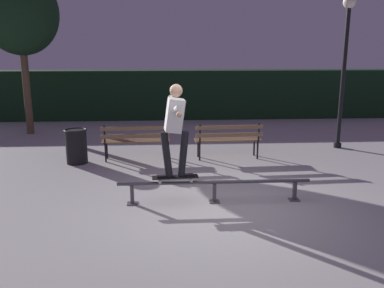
{
  "coord_description": "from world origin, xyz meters",
  "views": [
    {
      "loc": [
        -0.8,
        -6.25,
        2.56
      ],
      "look_at": [
        -0.34,
        1.07,
        0.85
      ],
      "focal_mm": 37.64,
      "sensor_mm": 36.0,
      "label": 1
    }
  ],
  "objects_px": {
    "skateboard": "(175,177)",
    "park_bench_leftmost": "(136,138)",
    "grind_rail": "(214,186)",
    "skateboarder": "(175,123)",
    "park_bench_left_center": "(228,137)",
    "tree_far_left": "(20,13)",
    "trash_can": "(76,146)",
    "lamp_post_right": "(345,54)"
  },
  "relations": [
    {
      "from": "grind_rail",
      "to": "skateboard",
      "type": "xyz_separation_m",
      "value": [
        -0.67,
        0.0,
        0.17
      ]
    },
    {
      "from": "park_bench_left_center",
      "to": "lamp_post_right",
      "type": "distance_m",
      "value": 3.81
    },
    {
      "from": "park_bench_left_center",
      "to": "grind_rail",
      "type": "bearing_deg",
      "value": -103.27
    },
    {
      "from": "park_bench_left_center",
      "to": "park_bench_leftmost",
      "type": "bearing_deg",
      "value": 180.0
    },
    {
      "from": "park_bench_leftmost",
      "to": "trash_can",
      "type": "height_order",
      "value": "park_bench_leftmost"
    },
    {
      "from": "park_bench_leftmost",
      "to": "tree_far_left",
      "type": "bearing_deg",
      "value": 136.12
    },
    {
      "from": "skateboarder",
      "to": "grind_rail",
      "type": "bearing_deg",
      "value": -0.02
    },
    {
      "from": "grind_rail",
      "to": "skateboarder",
      "type": "xyz_separation_m",
      "value": [
        -0.67,
        0.0,
        1.11
      ]
    },
    {
      "from": "tree_far_left",
      "to": "trash_can",
      "type": "bearing_deg",
      "value": -58.3
    },
    {
      "from": "skateboard",
      "to": "park_bench_leftmost",
      "type": "height_order",
      "value": "park_bench_leftmost"
    },
    {
      "from": "skateboard",
      "to": "trash_can",
      "type": "relative_size",
      "value": 0.99
    },
    {
      "from": "skateboarder",
      "to": "park_bench_left_center",
      "type": "distance_m",
      "value": 3.24
    },
    {
      "from": "grind_rail",
      "to": "skateboard",
      "type": "relative_size",
      "value": 4.18
    },
    {
      "from": "tree_far_left",
      "to": "grind_rail",
      "type": "bearing_deg",
      "value": -50.72
    },
    {
      "from": "park_bench_leftmost",
      "to": "park_bench_left_center",
      "type": "bearing_deg",
      "value": 0.0
    },
    {
      "from": "skateboarder",
      "to": "lamp_post_right",
      "type": "height_order",
      "value": "lamp_post_right"
    },
    {
      "from": "grind_rail",
      "to": "trash_can",
      "type": "bearing_deg",
      "value": 137.39
    },
    {
      "from": "park_bench_leftmost",
      "to": "lamp_post_right",
      "type": "relative_size",
      "value": 0.41
    },
    {
      "from": "skateboarder",
      "to": "trash_can",
      "type": "bearing_deg",
      "value": 129.88
    },
    {
      "from": "park_bench_leftmost",
      "to": "lamp_post_right",
      "type": "distance_m",
      "value": 5.76
    },
    {
      "from": "skateboarder",
      "to": "park_bench_leftmost",
      "type": "bearing_deg",
      "value": 107.24
    },
    {
      "from": "tree_far_left",
      "to": "trash_can",
      "type": "relative_size",
      "value": 6.12
    },
    {
      "from": "lamp_post_right",
      "to": "trash_can",
      "type": "height_order",
      "value": "lamp_post_right"
    },
    {
      "from": "skateboarder",
      "to": "park_bench_leftmost",
      "type": "relative_size",
      "value": 0.96
    },
    {
      "from": "trash_can",
      "to": "grind_rail",
      "type": "bearing_deg",
      "value": -42.61
    },
    {
      "from": "grind_rail",
      "to": "trash_can",
      "type": "distance_m",
      "value": 3.94
    },
    {
      "from": "skateboarder",
      "to": "park_bench_leftmost",
      "type": "xyz_separation_m",
      "value": [
        -0.87,
        2.82,
        -0.86
      ]
    },
    {
      "from": "park_bench_leftmost",
      "to": "skateboarder",
      "type": "bearing_deg",
      "value": -72.76
    },
    {
      "from": "skateboard",
      "to": "tree_far_left",
      "type": "height_order",
      "value": "tree_far_left"
    },
    {
      "from": "lamp_post_right",
      "to": "park_bench_leftmost",
      "type": "bearing_deg",
      "value": -169.71
    },
    {
      "from": "skateboarder",
      "to": "tree_far_left",
      "type": "distance_m",
      "value": 7.98
    },
    {
      "from": "skateboard",
      "to": "park_bench_left_center",
      "type": "bearing_deg",
      "value": 64.6
    },
    {
      "from": "skateboarder",
      "to": "park_bench_left_center",
      "type": "height_order",
      "value": "skateboarder"
    },
    {
      "from": "grind_rail",
      "to": "tree_far_left",
      "type": "distance_m",
      "value": 8.73
    },
    {
      "from": "trash_can",
      "to": "tree_far_left",
      "type": "bearing_deg",
      "value": 121.7
    },
    {
      "from": "skateboard",
      "to": "trash_can",
      "type": "distance_m",
      "value": 3.47
    },
    {
      "from": "tree_far_left",
      "to": "skateboarder",
      "type": "bearing_deg",
      "value": -54.6
    },
    {
      "from": "park_bench_leftmost",
      "to": "grind_rail",
      "type": "bearing_deg",
      "value": -61.27
    },
    {
      "from": "grind_rail",
      "to": "skateboard",
      "type": "bearing_deg",
      "value": 180.0
    },
    {
      "from": "skateboard",
      "to": "park_bench_leftmost",
      "type": "distance_m",
      "value": 2.95
    },
    {
      "from": "skateboard",
      "to": "park_bench_leftmost",
      "type": "relative_size",
      "value": 0.49
    },
    {
      "from": "skateboarder",
      "to": "park_bench_left_center",
      "type": "bearing_deg",
      "value": 64.65
    }
  ]
}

